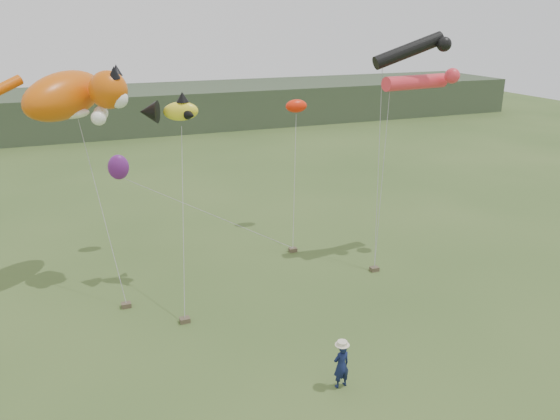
% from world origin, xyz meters
% --- Properties ---
extents(ground, '(120.00, 120.00, 0.00)m').
position_xyz_m(ground, '(0.00, 0.00, 0.00)').
color(ground, '#385123').
rests_on(ground, ground).
extents(headland, '(90.00, 13.00, 4.00)m').
position_xyz_m(headland, '(-3.11, 44.69, 1.92)').
color(headland, '#2D3D28').
rests_on(headland, ground).
extents(festival_attendant, '(0.61, 0.44, 1.55)m').
position_xyz_m(festival_attendant, '(1.42, -1.94, 0.78)').
color(festival_attendant, '#111A43').
rests_on(festival_attendant, ground).
extents(sandbag_anchors, '(16.55, 5.70, 0.19)m').
position_xyz_m(sandbag_anchors, '(-1.07, 5.14, 0.10)').
color(sandbag_anchors, brown).
rests_on(sandbag_anchors, ground).
extents(cat_kite, '(5.50, 4.40, 2.47)m').
position_xyz_m(cat_kite, '(-5.30, 9.30, 8.06)').
color(cat_kite, '#D65708').
rests_on(cat_kite, ground).
extents(fish_kite, '(2.55, 1.68, 1.24)m').
position_xyz_m(fish_kite, '(-1.77, 7.57, 7.48)').
color(fish_kite, yellow).
rests_on(fish_kite, ground).
extents(tube_kites, '(4.14, 1.52, 2.56)m').
position_xyz_m(tube_kites, '(9.50, 6.73, 8.94)').
color(tube_kites, black).
rests_on(tube_kites, ground).
extents(misc_kites, '(10.48, 0.87, 3.36)m').
position_xyz_m(misc_kites, '(0.16, 11.98, 5.20)').
color(misc_kites, '#FF2509').
rests_on(misc_kites, ground).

